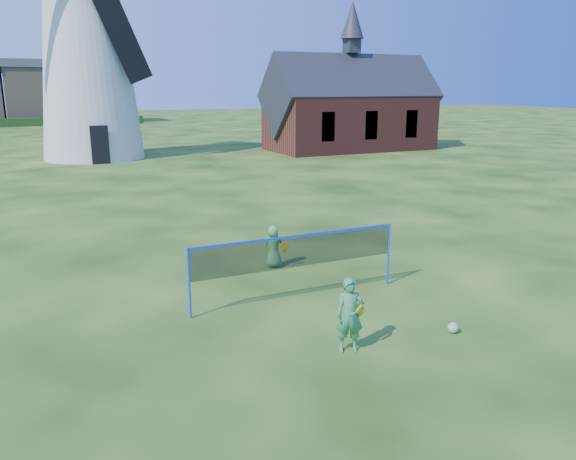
{
  "coord_description": "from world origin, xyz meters",
  "views": [
    {
      "loc": [
        -5.1,
        -10.93,
        4.76
      ],
      "look_at": [
        0.2,
        0.5,
        1.5
      ],
      "focal_mm": 34.56,
      "sensor_mm": 36.0,
      "label": 1
    }
  ],
  "objects_px": {
    "player_boy": "(274,246)",
    "play_ball": "(453,328)",
    "chapel": "(350,109)",
    "player_girl": "(350,315)",
    "windmill": "(87,53)",
    "badminton_net": "(297,252)"
  },
  "relations": [
    {
      "from": "player_boy",
      "to": "play_ball",
      "type": "distance_m",
      "value": 5.59
    },
    {
      "from": "chapel",
      "to": "player_girl",
      "type": "distance_m",
      "value": 34.57
    },
    {
      "from": "player_girl",
      "to": "play_ball",
      "type": "xyz_separation_m",
      "value": [
        2.28,
        -0.21,
        -0.6
      ]
    },
    {
      "from": "player_boy",
      "to": "player_girl",
      "type": "bearing_deg",
      "value": 97.73
    },
    {
      "from": "windmill",
      "to": "player_girl",
      "type": "height_order",
      "value": "windmill"
    },
    {
      "from": "player_girl",
      "to": "badminton_net",
      "type": "bearing_deg",
      "value": 105.87
    },
    {
      "from": "player_boy",
      "to": "play_ball",
      "type": "xyz_separation_m",
      "value": [
        1.58,
        -5.35,
        -0.47
      ]
    },
    {
      "from": "badminton_net",
      "to": "player_boy",
      "type": "height_order",
      "value": "badminton_net"
    },
    {
      "from": "windmill",
      "to": "chapel",
      "type": "distance_m",
      "value": 19.28
    },
    {
      "from": "player_girl",
      "to": "player_boy",
      "type": "relative_size",
      "value": 1.22
    },
    {
      "from": "badminton_net",
      "to": "play_ball",
      "type": "distance_m",
      "value": 3.71
    },
    {
      "from": "windmill",
      "to": "player_boy",
      "type": "height_order",
      "value": "windmill"
    },
    {
      "from": "windmill",
      "to": "badminton_net",
      "type": "bearing_deg",
      "value": -87.65
    },
    {
      "from": "badminton_net",
      "to": "player_boy",
      "type": "relative_size",
      "value": 4.34
    },
    {
      "from": "badminton_net",
      "to": "player_boy",
      "type": "distance_m",
      "value": 2.54
    },
    {
      "from": "badminton_net",
      "to": "play_ball",
      "type": "height_order",
      "value": "badminton_net"
    },
    {
      "from": "windmill",
      "to": "badminton_net",
      "type": "relative_size",
      "value": 4.08
    },
    {
      "from": "windmill",
      "to": "chapel",
      "type": "bearing_deg",
      "value": -7.68
    },
    {
      "from": "player_girl",
      "to": "chapel",
      "type": "bearing_deg",
      "value": 79.74
    },
    {
      "from": "badminton_net",
      "to": "player_girl",
      "type": "distance_m",
      "value": 2.76
    },
    {
      "from": "chapel",
      "to": "player_boy",
      "type": "height_order",
      "value": "chapel"
    },
    {
      "from": "windmill",
      "to": "player_boy",
      "type": "bearing_deg",
      "value": -86.43
    }
  ]
}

